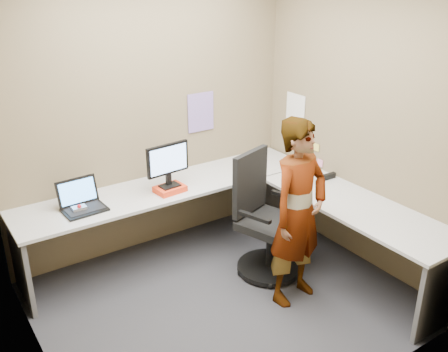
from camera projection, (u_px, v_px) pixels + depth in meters
ground at (227, 300)px, 4.33m from camera, size 3.00×3.00×0.00m
wall_back at (151, 115)px, 4.80m from camera, size 3.00×0.00×3.00m
wall_right at (362, 123)px, 4.57m from camera, size 0.00×2.70×2.70m
wall_left at (24, 202)px, 3.03m from camera, size 0.00×2.70×2.70m
desk at (242, 210)px, 4.62m from camera, size 2.98×2.58×0.73m
paper_ream at (170, 189)px, 4.65m from camera, size 0.29×0.22×0.05m
monitor at (168, 162)px, 4.56m from camera, size 0.43×0.14×0.41m
laptop at (81, 202)px, 4.31m from camera, size 0.37×0.32×0.25m
trackball_mouse at (79, 209)px, 4.27m from camera, size 0.12×0.08×0.07m
origami at (176, 184)px, 4.74m from camera, size 0.10×0.10×0.06m
stapler at (329, 176)px, 4.93m from camera, size 0.15×0.04×0.05m
flower at (309, 170)px, 4.78m from camera, size 0.07×0.07×0.22m
calendar_purple at (201, 112)px, 5.09m from camera, size 0.30×0.01×0.40m
calendar_white at (295, 112)px, 5.30m from camera, size 0.01×0.28×0.38m
sticky_note_a at (316, 147)px, 5.15m from camera, size 0.01×0.07×0.07m
sticky_note_b at (312, 158)px, 5.23m from camera, size 0.01×0.07×0.07m
sticky_note_c at (320, 163)px, 5.15m from camera, size 0.01×0.07×0.07m
sticky_note_d at (306, 146)px, 5.27m from camera, size 0.01×0.07×0.07m
office_chair at (264, 226)px, 4.60m from camera, size 0.65×0.64×1.14m
person at (298, 213)px, 4.08m from camera, size 0.64×0.47×1.61m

